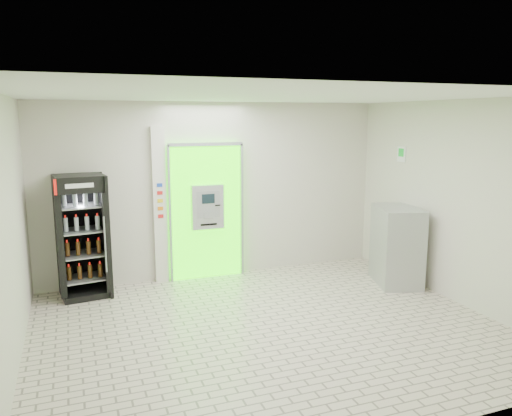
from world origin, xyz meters
TOP-DOWN VIEW (x-y plane):
  - ground at (0.00, 0.00)m, footprint 6.00×6.00m
  - room_shell at (0.00, 0.00)m, footprint 6.00×6.00m
  - atm_assembly at (-0.20, 2.41)m, footprint 1.30×0.24m
  - pillar at (-0.98, 2.45)m, footprint 0.22×0.11m
  - beverage_cooler at (-2.22, 2.18)m, footprint 0.79×0.74m
  - steel_cabinet at (2.67, 0.97)m, footprint 0.92×1.12m
  - exit_sign at (2.99, 1.40)m, footprint 0.02×0.22m

SIDE VIEW (x-z plane):
  - ground at x=0.00m, z-range 0.00..0.00m
  - steel_cabinet at x=2.67m, z-range 0.00..1.29m
  - beverage_cooler at x=-2.22m, z-range -0.04..1.85m
  - atm_assembly at x=-0.20m, z-range 0.01..2.34m
  - pillar at x=-0.98m, z-range 0.00..2.60m
  - room_shell at x=0.00m, z-range -1.16..4.84m
  - exit_sign at x=2.99m, z-range 1.99..2.25m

